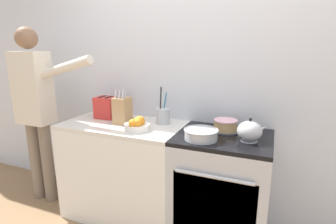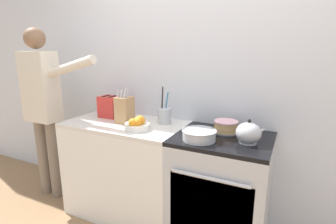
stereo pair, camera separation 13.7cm
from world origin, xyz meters
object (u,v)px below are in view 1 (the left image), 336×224
object	(u,v)px
fruit_bowl	(137,125)
tea_kettle	(250,131)
mixing_bowl	(201,134)
stove_range	(221,188)
utensil_crock	(163,116)
toaster	(106,107)
person_baker	(35,102)
knife_block	(122,110)
layer_cake	(225,126)

from	to	relation	value
fruit_bowl	tea_kettle	bearing A→B (deg)	5.45
tea_kettle	mixing_bowl	xyz separation A→B (m)	(-0.33, -0.10, -0.03)
tea_kettle	fruit_bowl	distance (m)	0.86
stove_range	utensil_crock	distance (m)	0.76
stove_range	toaster	bearing A→B (deg)	174.60
fruit_bowl	person_baker	bearing A→B (deg)	179.12
knife_block	person_baker	bearing A→B (deg)	-172.73
person_baker	fruit_bowl	bearing A→B (deg)	4.93
layer_cake	tea_kettle	xyz separation A→B (m)	(0.20, -0.16, 0.03)
mixing_bowl	fruit_bowl	size ratio (longest dim) A/B	1.22
person_baker	stove_range	bearing A→B (deg)	9.30
utensil_crock	person_baker	size ratio (longest dim) A/B	0.19
tea_kettle	toaster	xyz separation A→B (m)	(-1.31, 0.15, 0.03)
person_baker	toaster	bearing A→B (deg)	23.99
person_baker	utensil_crock	bearing A→B (deg)	16.88
stove_range	knife_block	size ratio (longest dim) A/B	2.78
tea_kettle	toaster	size ratio (longest dim) A/B	1.05
layer_cake	utensil_crock	bearing A→B (deg)	178.80
layer_cake	knife_block	size ratio (longest dim) A/B	0.72
layer_cake	knife_block	bearing A→B (deg)	-172.55
mixing_bowl	fruit_bowl	bearing A→B (deg)	178.18
layer_cake	fruit_bowl	xyz separation A→B (m)	(-0.66, -0.25, 0.00)
tea_kettle	utensil_crock	size ratio (longest dim) A/B	0.66
toaster	person_baker	size ratio (longest dim) A/B	0.12
layer_cake	utensil_crock	distance (m)	0.54
mixing_bowl	person_baker	xyz separation A→B (m)	(-1.64, 0.03, 0.11)
tea_kettle	fruit_bowl	size ratio (longest dim) A/B	1.04
knife_block	fruit_bowl	xyz separation A→B (m)	(0.22, -0.13, -0.07)
stove_range	knife_block	xyz separation A→B (m)	(-0.88, 0.01, 0.56)
mixing_bowl	utensil_crock	size ratio (longest dim) A/B	0.78
layer_cake	person_baker	distance (m)	1.78
layer_cake	utensil_crock	size ratio (longest dim) A/B	0.71
mixing_bowl	knife_block	size ratio (longest dim) A/B	0.79
fruit_bowl	person_baker	size ratio (longest dim) A/B	0.12
layer_cake	mixing_bowl	size ratio (longest dim) A/B	0.92
stove_range	layer_cake	world-z (taller)	layer_cake
stove_range	tea_kettle	world-z (taller)	tea_kettle
tea_kettle	knife_block	bearing A→B (deg)	177.35
stove_range	tea_kettle	bearing A→B (deg)	-13.07
stove_range	tea_kettle	distance (m)	0.55
layer_cake	person_baker	xyz separation A→B (m)	(-1.77, -0.23, 0.10)
fruit_bowl	layer_cake	bearing A→B (deg)	20.51
fruit_bowl	toaster	world-z (taller)	toaster
mixing_bowl	stove_range	bearing A→B (deg)	45.82
tea_kettle	person_baker	distance (m)	1.97
tea_kettle	toaster	bearing A→B (deg)	173.48
fruit_bowl	person_baker	distance (m)	1.11
stove_range	person_baker	distance (m)	1.87
layer_cake	toaster	xyz separation A→B (m)	(-1.11, -0.01, 0.06)
knife_block	person_baker	xyz separation A→B (m)	(-0.89, -0.11, 0.03)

